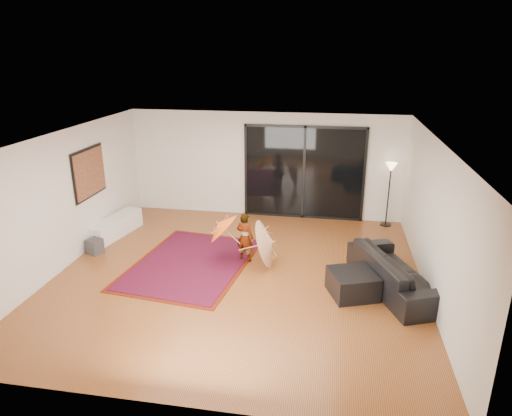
% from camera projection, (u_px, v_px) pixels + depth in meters
% --- Properties ---
extents(floor, '(7.00, 7.00, 0.00)m').
position_uv_depth(floor, '(238.00, 275.00, 8.90)').
color(floor, '#9E542B').
rests_on(floor, ground).
extents(ceiling, '(7.00, 7.00, 0.00)m').
position_uv_depth(ceiling, '(236.00, 138.00, 8.01)').
color(ceiling, white).
rests_on(ceiling, wall_back).
extents(wall_back, '(7.00, 0.00, 7.00)m').
position_uv_depth(wall_back, '(265.00, 165.00, 11.71)').
color(wall_back, silver).
rests_on(wall_back, floor).
extents(wall_front, '(7.00, 0.00, 7.00)m').
position_uv_depth(wall_front, '(173.00, 312.00, 5.20)').
color(wall_front, silver).
rests_on(wall_front, floor).
extents(wall_left, '(0.00, 7.00, 7.00)m').
position_uv_depth(wall_left, '(64.00, 200.00, 9.01)').
color(wall_left, silver).
rests_on(wall_left, floor).
extents(wall_right, '(0.00, 7.00, 7.00)m').
position_uv_depth(wall_right, '(434.00, 222.00, 7.90)').
color(wall_right, silver).
rests_on(wall_right, floor).
extents(sliding_door, '(3.06, 0.07, 2.40)m').
position_uv_depth(sliding_door, '(304.00, 173.00, 11.57)').
color(sliding_door, black).
rests_on(sliding_door, wall_back).
extents(painting, '(0.04, 1.28, 1.08)m').
position_uv_depth(painting, '(89.00, 173.00, 9.84)').
color(painting, black).
rests_on(painting, wall_left).
extents(media_console, '(0.69, 1.64, 0.44)m').
position_uv_depth(media_console, '(116.00, 226.00, 10.74)').
color(media_console, white).
rests_on(media_console, floor).
extents(speaker, '(0.36, 0.36, 0.32)m').
position_uv_depth(speaker, '(95.00, 246.00, 9.81)').
color(speaker, '#424244').
rests_on(speaker, floor).
extents(persian_rug, '(2.58, 3.35, 0.02)m').
position_uv_depth(persian_rug, '(191.00, 263.00, 9.38)').
color(persian_rug, '#5F1608').
rests_on(persian_rug, floor).
extents(sofa, '(1.72, 2.51, 0.68)m').
position_uv_depth(sofa, '(396.00, 272.00, 8.31)').
color(sofa, black).
rests_on(sofa, floor).
extents(ottoman, '(0.99, 0.99, 0.44)m').
position_uv_depth(ottoman, '(353.00, 284.00, 8.14)').
color(ottoman, black).
rests_on(ottoman, floor).
extents(floor_lamp, '(0.27, 0.27, 1.60)m').
position_uv_depth(floor_lamp, '(390.00, 177.00, 11.01)').
color(floor_lamp, black).
rests_on(floor_lamp, floor).
extents(child, '(0.44, 0.36, 1.05)m').
position_uv_depth(child, '(245.00, 237.00, 9.36)').
color(child, '#999999').
rests_on(child, floor).
extents(parasol_orange, '(0.64, 0.75, 0.85)m').
position_uv_depth(parasol_orange, '(218.00, 227.00, 9.33)').
color(parasol_orange, '#FF590D').
rests_on(parasol_orange, child).
extents(parasol_white, '(0.53, 0.99, 1.00)m').
position_uv_depth(parasol_white, '(273.00, 243.00, 9.13)').
color(parasol_white, silver).
rests_on(parasol_white, floor).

